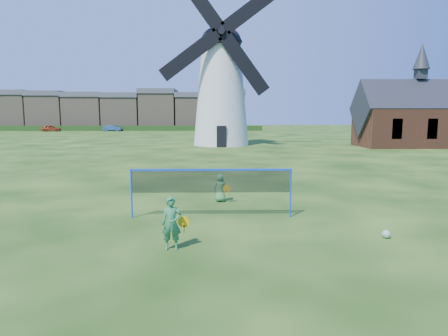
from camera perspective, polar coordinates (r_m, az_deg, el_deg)
name	(u,v)px	position (r m, az deg, el deg)	size (l,w,h in m)	color
ground	(218,217)	(12.65, -0.87, -7.06)	(220.00, 220.00, 0.00)	black
windmill	(221,87)	(41.76, -0.41, 11.68)	(12.28, 5.78, 17.30)	silver
chapel	(418,118)	(44.17, 26.19, 6.46)	(11.93, 5.78, 10.09)	brown
badminton_net	(211,182)	(12.35, -1.85, -2.01)	(5.05, 0.05, 1.55)	blue
player_girl	(172,223)	(9.61, -7.57, -7.92)	(0.66, 0.36, 1.30)	#317B48
player_boy	(221,188)	(14.70, -0.49, -2.87)	(0.63, 0.43, 1.05)	#48954B
play_ball	(386,234)	(11.36, 22.38, -8.81)	(0.22, 0.22, 0.22)	green
terraced_houses	(107,111)	(87.31, -16.51, 7.95)	(57.99, 8.40, 8.38)	#8B785D
hedge	(105,128)	(81.30, -16.84, 5.51)	(62.00, 0.80, 1.00)	#193814
car_left	(51,128)	(81.34, -23.71, 5.26)	(1.43, 3.54, 1.21)	maroon
car_right	(112,128)	(79.97, -15.81, 5.58)	(1.23, 3.54, 1.17)	navy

